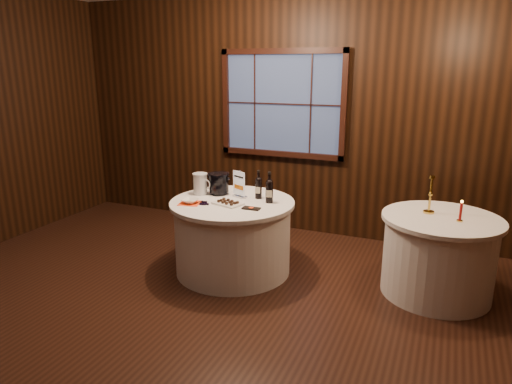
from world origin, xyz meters
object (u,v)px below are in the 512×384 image
at_px(chocolate_box, 251,208).
at_px(glass_pitcher, 200,184).
at_px(chocolate_plate, 228,203).
at_px(cracker_bowl, 190,201).
at_px(port_bottle_left, 258,186).
at_px(brass_candlestick, 430,200).
at_px(ice_bucket, 219,183).
at_px(red_candle, 461,213).
at_px(port_bottle_right, 269,189).
at_px(side_table, 438,255).
at_px(grape_bunch, 204,203).
at_px(main_table, 233,236).
at_px(sign_stand, 240,188).

relative_size(chocolate_box, glass_pitcher, 0.74).
bearing_deg(chocolate_plate, cracker_bowl, -162.61).
height_order(port_bottle_left, brass_candlestick, brass_candlestick).
xyz_separation_m(ice_bucket, brass_candlestick, (2.12, 0.20, 0.01)).
xyz_separation_m(chocolate_box, red_candle, (1.85, 0.40, 0.07)).
bearing_deg(port_bottle_left, port_bottle_right, -39.97).
bearing_deg(side_table, ice_bucket, -177.00).
distance_m(port_bottle_left, chocolate_box, 0.40).
xyz_separation_m(port_bottle_left, red_candle, (1.94, 0.02, -0.05)).
xyz_separation_m(grape_bunch, brass_candlestick, (2.08, 0.61, 0.11)).
xyz_separation_m(chocolate_plate, glass_pitcher, (-0.44, 0.22, 0.10)).
height_order(port_bottle_right, chocolate_plate, port_bottle_right).
height_order(glass_pitcher, brass_candlestick, brass_candlestick).
relative_size(cracker_bowl, red_candle, 0.82).
xyz_separation_m(main_table, port_bottle_left, (0.21, 0.20, 0.51)).
bearing_deg(cracker_bowl, main_table, 33.59).
height_order(cracker_bowl, brass_candlestick, brass_candlestick).
xyz_separation_m(cracker_bowl, brass_candlestick, (2.23, 0.61, 0.11)).
relative_size(brass_candlestick, red_candle, 1.84).
xyz_separation_m(port_bottle_right, chocolate_box, (-0.08, -0.27, -0.13)).
bearing_deg(main_table, chocolate_plate, -85.42).
relative_size(grape_bunch, red_candle, 0.80).
bearing_deg(glass_pitcher, side_table, 12.19).
distance_m(sign_stand, chocolate_box, 0.45).
distance_m(chocolate_plate, glass_pitcher, 0.50).
distance_m(main_table, sign_stand, 0.51).
distance_m(main_table, glass_pitcher, 0.67).
bearing_deg(grape_bunch, port_bottle_left, 46.49).
height_order(chocolate_plate, glass_pitcher, glass_pitcher).
xyz_separation_m(side_table, port_bottle_left, (-1.79, -0.10, 0.51)).
bearing_deg(chocolate_box, brass_candlestick, 17.55).
distance_m(sign_stand, cracker_bowl, 0.55).
bearing_deg(chocolate_plate, ice_bucket, 130.32).
bearing_deg(port_bottle_left, grape_bunch, -141.85).
relative_size(grape_bunch, cracker_bowl, 0.97).
height_order(chocolate_box, red_candle, red_candle).
bearing_deg(grape_bunch, main_table, 48.83).
relative_size(port_bottle_right, grape_bunch, 2.03).
relative_size(sign_stand, glass_pitcher, 1.25).
distance_m(side_table, chocolate_box, 1.82).
bearing_deg(port_bottle_left, red_candle, -7.63).
height_order(main_table, port_bottle_left, port_bottle_left).
relative_size(grape_bunch, glass_pitcher, 0.68).
distance_m(main_table, chocolate_box, 0.51).
height_order(grape_bunch, glass_pitcher, glass_pitcher).
xyz_separation_m(main_table, chocolate_box, (0.29, -0.17, 0.39)).
distance_m(main_table, cracker_bowl, 0.59).
bearing_deg(grape_bunch, port_bottle_right, 30.25).
height_order(port_bottle_left, chocolate_plate, port_bottle_left).
bearing_deg(main_table, red_candle, 5.97).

